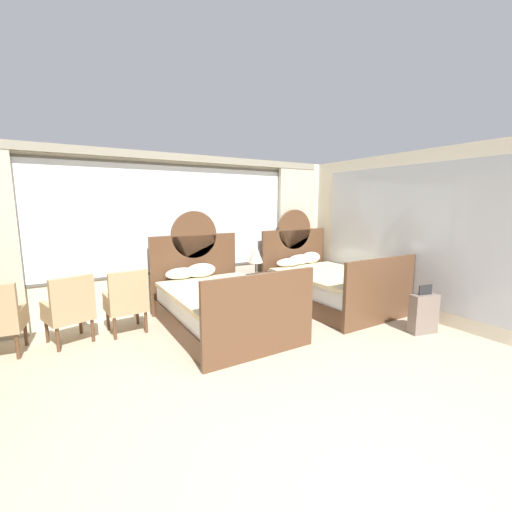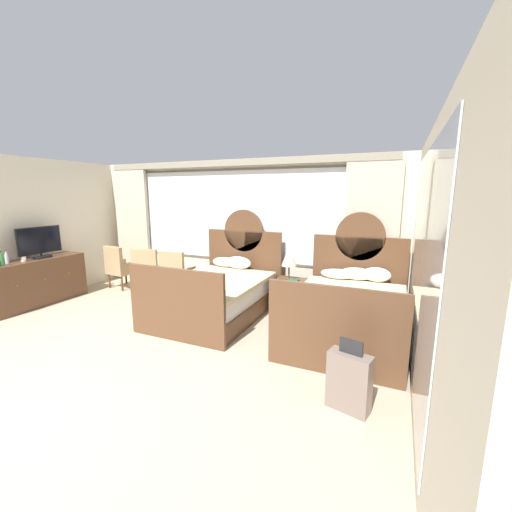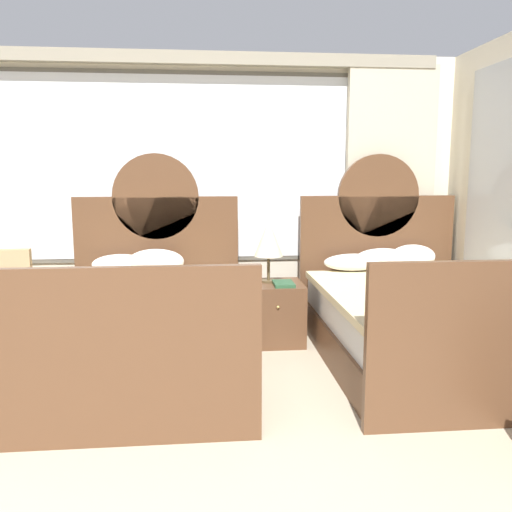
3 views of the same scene
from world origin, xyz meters
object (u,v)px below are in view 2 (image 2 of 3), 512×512
Objects in this scene: bed_near_window at (217,293)px; armchair_by_window_left at (176,273)px; book_on_nightstand at (292,281)px; suitcase_on_floor at (349,381)px; tv_flatscreen at (40,242)px; nightstand_between_beds at (290,295)px; cup_on_dresser at (24,259)px; bed_near_mirror at (348,311)px; table_lamp_on_nightstand at (289,257)px; armchair_by_window_right at (120,266)px; dresser_minibar at (36,282)px; bottle_soda_green at (2,260)px; bottle_water_clear at (7,258)px; armchair_by_window_centre at (148,269)px.

bed_near_window is 2.38× the size of armchair_by_window_left.
suitcase_on_floor is at bearing -60.56° from book_on_nightstand.
nightstand_between_beds is at bearing 17.93° from tv_flatscreen.
book_on_nightstand is 2.39× the size of cup_on_dresser.
book_on_nightstand is at bearing 16.43° from tv_flatscreen.
table_lamp_on_nightstand is (-1.13, 0.69, 0.59)m from bed_near_mirror.
cup_on_dresser reaches higher than armchair_by_window_right.
bed_near_window is 3.13× the size of suitcase_on_floor.
nightstand_between_beds is at bearing 124.22° from book_on_nightstand.
table_lamp_on_nightstand is 0.34× the size of dresser_minibar.
bottle_soda_green is 5.71m from suitcase_on_floor.
bed_near_window is 8.73× the size of bottle_soda_green.
bed_near_mirror is at bearing 13.30° from bottle_water_clear.
table_lamp_on_nightstand is at bearing 119.90° from suitcase_on_floor.
bottle_water_clear is 0.24× the size of armchair_by_window_left.
suitcase_on_floor reaches higher than nightstand_between_beds.
armchair_by_window_right is (0.66, 1.81, -0.45)m from bottle_water_clear.
armchair_by_window_centre is at bearing 43.56° from tv_flatscreen.
suitcase_on_floor is at bearing -23.18° from armchair_by_window_right.
tv_flatscreen reaches higher than armchair_by_window_centre.
nightstand_between_beds is at bearing 26.09° from bottle_soda_green.
bottle_water_clear is (-4.44, -2.01, -0.01)m from table_lamp_on_nightstand.
nightstand_between_beds is 4.76m from cup_on_dresser.
armchair_by_window_right reaches higher than book_on_nightstand.
dresser_minibar is at bearing -160.55° from nightstand_between_beds.
book_on_nightstand is at bearing 119.44° from suitcase_on_floor.
armchair_by_window_centre is (1.35, 1.28, -0.66)m from tv_flatscreen.
table_lamp_on_nightstand is at bearing 3.68° from armchair_by_window_centre.
tv_flatscreen is at bearing -171.87° from bed_near_mirror.
bottle_soda_green reaches higher than suitcase_on_floor.
cup_on_dresser is at bearing -158.37° from nightstand_between_beds.
table_lamp_on_nightstand is at bearing 20.29° from dresser_minibar.
bed_near_window is 2.38× the size of armchair_by_window_right.
armchair_by_window_right is at bearing 67.15° from dresser_minibar.
book_on_nightstand reaches higher than nightstand_between_beds.
bed_near_mirror is 5.64m from bottle_soda_green.
bed_near_window is 1.30× the size of dresser_minibar.
bed_near_mirror is at bearing -30.51° from nightstand_between_beds.
bed_near_mirror is at bearing 0.26° from bed_near_window.
bottle_water_clear is (-3.39, -1.31, 0.58)m from bed_near_window.
bed_near_mirror is 8.73× the size of bottle_soda_green.
nightstand_between_beds is 0.70× the size of tv_flatscreen.
armchair_by_window_left is at bearing 34.18° from dresser_minibar.
tv_flatscreen is at bearing -162.07° from nightstand_between_beds.
suitcase_on_floor is at bearing -60.34° from nightstand_between_beds.
book_on_nightstand is at bearing 0.58° from armchair_by_window_centre.
armchair_by_window_centre is (1.44, 1.82, -0.45)m from bottle_water_clear.
suitcase_on_floor is (1.38, -2.40, -0.67)m from table_lamp_on_nightstand.
armchair_by_window_centre is at bearing 49.93° from cup_on_dresser.
armchair_by_window_centre is (-1.95, 0.51, 0.13)m from bed_near_window.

